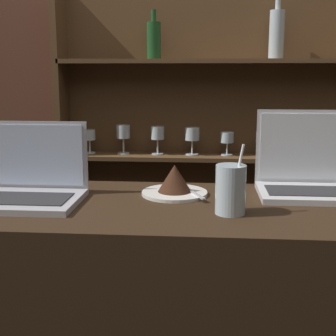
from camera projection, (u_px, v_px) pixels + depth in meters
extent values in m
cube|color=brown|center=(205.00, 81.00, 2.30)|extent=(7.00, 0.06, 2.70)
cube|color=brown|center=(65.00, 173.00, 2.32)|extent=(0.03, 0.18, 1.80)
cube|color=brown|center=(208.00, 172.00, 2.35)|extent=(1.45, 0.02, 1.80)
cube|color=brown|center=(207.00, 246.00, 2.34)|extent=(1.41, 0.18, 0.02)
cube|color=brown|center=(209.00, 157.00, 2.25)|extent=(1.41, 0.18, 0.02)
cube|color=brown|center=(210.00, 61.00, 2.16)|extent=(1.41, 0.18, 0.02)
cylinder|color=silver|center=(89.00, 153.00, 2.29)|extent=(0.05, 0.05, 0.01)
cylinder|color=silver|center=(89.00, 146.00, 2.28)|extent=(0.01, 0.01, 0.06)
cylinder|color=silver|center=(89.00, 135.00, 2.27)|extent=(0.06, 0.06, 0.05)
cylinder|color=silver|center=(123.00, 153.00, 2.28)|extent=(0.06, 0.06, 0.01)
cylinder|color=silver|center=(123.00, 145.00, 2.27)|extent=(0.01, 0.01, 0.07)
cylinder|color=silver|center=(123.00, 132.00, 2.26)|extent=(0.07, 0.07, 0.06)
cylinder|color=silver|center=(157.00, 154.00, 2.27)|extent=(0.06, 0.06, 0.01)
cylinder|color=silver|center=(157.00, 146.00, 2.26)|extent=(0.01, 0.01, 0.07)
cylinder|color=silver|center=(157.00, 133.00, 2.24)|extent=(0.06, 0.06, 0.06)
cylinder|color=silver|center=(191.00, 154.00, 2.25)|extent=(0.06, 0.06, 0.01)
cylinder|color=silver|center=(192.00, 147.00, 2.25)|extent=(0.01, 0.01, 0.07)
cylinder|color=silver|center=(192.00, 134.00, 2.23)|extent=(0.07, 0.07, 0.06)
cylinder|color=silver|center=(226.00, 155.00, 2.24)|extent=(0.06, 0.06, 0.01)
cylinder|color=silver|center=(226.00, 148.00, 2.23)|extent=(0.01, 0.01, 0.06)
cylinder|color=silver|center=(227.00, 137.00, 2.22)|extent=(0.06, 0.06, 0.05)
cylinder|color=silver|center=(261.00, 155.00, 2.23)|extent=(0.06, 0.06, 0.01)
cylinder|color=silver|center=(262.00, 149.00, 2.22)|extent=(0.01, 0.01, 0.06)
cylinder|color=silver|center=(262.00, 137.00, 2.21)|extent=(0.06, 0.06, 0.05)
cylinder|color=silver|center=(297.00, 156.00, 2.21)|extent=(0.05, 0.05, 0.01)
cylinder|color=silver|center=(297.00, 148.00, 2.21)|extent=(0.01, 0.01, 0.07)
cylinder|color=silver|center=(298.00, 135.00, 2.19)|extent=(0.06, 0.06, 0.06)
cylinder|color=silver|center=(333.00, 156.00, 2.20)|extent=(0.05, 0.05, 0.01)
cylinder|color=silver|center=(334.00, 148.00, 2.19)|extent=(0.01, 0.01, 0.08)
cylinder|color=silver|center=(335.00, 134.00, 2.18)|extent=(0.06, 0.06, 0.06)
cylinder|color=#1E4C23|center=(153.00, 41.00, 2.16)|extent=(0.06, 0.06, 0.17)
cylinder|color=#1E4C23|center=(153.00, 16.00, 2.14)|extent=(0.02, 0.02, 0.06)
cylinder|color=#B2C1C6|center=(276.00, 35.00, 2.11)|extent=(0.07, 0.07, 0.21)
cylinder|color=#B2C1C6|center=(278.00, 2.00, 2.08)|extent=(0.02, 0.02, 0.07)
cube|color=#ADADB2|center=(19.00, 201.00, 1.34)|extent=(0.34, 0.24, 0.02)
cube|color=#28282B|center=(17.00, 198.00, 1.33)|extent=(0.29, 0.13, 0.00)
cube|color=#ADADB2|center=(32.00, 155.00, 1.44)|extent=(0.34, 0.00, 0.21)
cube|color=silver|center=(32.00, 155.00, 1.44)|extent=(0.31, 0.01, 0.19)
cube|color=silver|center=(309.00, 193.00, 1.42)|extent=(0.31, 0.23, 0.02)
cube|color=#28282B|center=(310.00, 191.00, 1.41)|extent=(0.26, 0.12, 0.00)
cube|color=silver|center=(304.00, 146.00, 1.51)|extent=(0.31, 0.00, 0.24)
cube|color=silver|center=(304.00, 147.00, 1.50)|extent=(0.29, 0.01, 0.21)
cylinder|color=silver|center=(174.00, 193.00, 1.44)|extent=(0.20, 0.20, 0.01)
cone|color=#381E11|center=(174.00, 178.00, 1.43)|extent=(0.10, 0.10, 0.08)
cube|color=#B7B7BC|center=(192.00, 192.00, 1.42)|extent=(0.08, 0.16, 0.00)
cylinder|color=silver|center=(230.00, 190.00, 1.24)|extent=(0.08, 0.08, 0.13)
cylinder|color=white|center=(235.00, 179.00, 1.23)|extent=(0.04, 0.01, 0.19)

